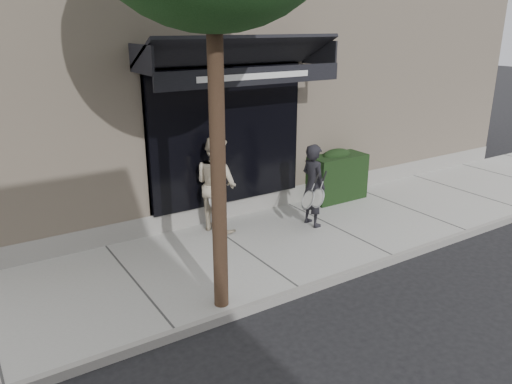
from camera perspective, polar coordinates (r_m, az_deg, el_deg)
ground at (r=9.85m, az=8.87°, el=-4.54°), size 80.00×80.00×0.00m
sidewalk at (r=9.82m, az=8.88°, el=-4.22°), size 20.00×3.00×0.12m
curb at (r=8.83m, az=15.55°, el=-7.37°), size 20.00×0.10×0.14m
building_facade at (r=13.20m, az=-5.20°, el=13.82°), size 14.30×8.04×5.64m
hedge at (r=11.19m, az=9.09°, el=1.91°), size 1.30×0.70×1.14m
pedestrian_front at (r=9.56m, az=6.56°, el=0.75°), size 0.65×0.83×1.61m
pedestrian_back at (r=9.28m, az=-4.56°, el=0.93°), size 0.86×1.01×1.81m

